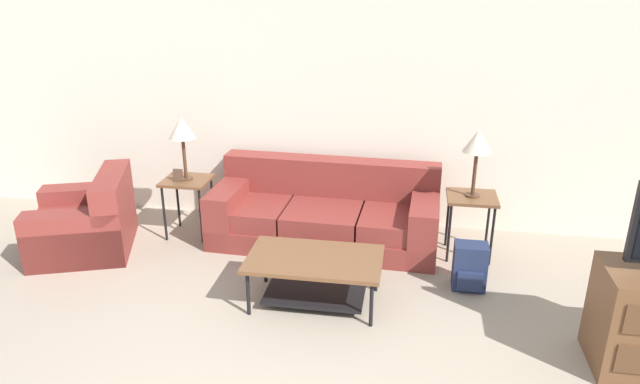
# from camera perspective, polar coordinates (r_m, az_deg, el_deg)

# --- Properties ---
(wall_back) EXTENTS (8.89, 0.06, 2.60)m
(wall_back) POSITION_cam_1_polar(r_m,az_deg,el_deg) (6.25, 1.90, 8.30)
(wall_back) COLOR silver
(wall_back) RESTS_ON ground_plane
(couch) EXTENTS (2.37, 1.05, 0.82)m
(couch) POSITION_cam_1_polar(r_m,az_deg,el_deg) (6.02, 0.54, -2.30)
(couch) COLOR maroon
(couch) RESTS_ON ground_plane
(armchair) EXTENTS (1.21, 1.25, 0.80)m
(armchair) POSITION_cam_1_polar(r_m,az_deg,el_deg) (6.31, -22.27, -2.92)
(armchair) COLOR maroon
(armchair) RESTS_ON ground_plane
(coffee_table) EXTENTS (1.14, 0.68, 0.44)m
(coffee_table) POSITION_cam_1_polar(r_m,az_deg,el_deg) (4.90, -0.55, -7.72)
(coffee_table) COLOR brown
(coffee_table) RESTS_ON ground_plane
(side_table_left) EXTENTS (0.49, 0.44, 0.64)m
(side_table_left) POSITION_cam_1_polar(r_m,az_deg,el_deg) (6.22, -13.16, 0.57)
(side_table_left) COLOR brown
(side_table_left) RESTS_ON ground_plane
(side_table_right) EXTENTS (0.49, 0.44, 0.64)m
(side_table_right) POSITION_cam_1_polar(r_m,az_deg,el_deg) (5.80, 14.91, -1.13)
(side_table_right) COLOR brown
(side_table_right) RESTS_ON ground_plane
(table_lamp_left) EXTENTS (0.27, 0.27, 0.67)m
(table_lamp_left) POSITION_cam_1_polar(r_m,az_deg,el_deg) (6.03, -13.64, 6.08)
(table_lamp_left) COLOR #472D1E
(table_lamp_left) RESTS_ON side_table_left
(table_lamp_right) EXTENTS (0.27, 0.27, 0.67)m
(table_lamp_right) POSITION_cam_1_polar(r_m,az_deg,el_deg) (5.60, 15.50, 4.75)
(table_lamp_right) COLOR #472D1E
(table_lamp_right) RESTS_ON side_table_right
(backpack) EXTENTS (0.30, 0.28, 0.44)m
(backpack) POSITION_cam_1_polar(r_m,az_deg,el_deg) (5.33, 14.74, -7.29)
(backpack) COLOR #1E2847
(backpack) RESTS_ON ground_plane
(picture_frame) EXTENTS (0.10, 0.04, 0.13)m
(picture_frame) POSITION_cam_1_polar(r_m,az_deg,el_deg) (6.14, -14.03, 1.65)
(picture_frame) COLOR #4C3828
(picture_frame) RESTS_ON side_table_left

